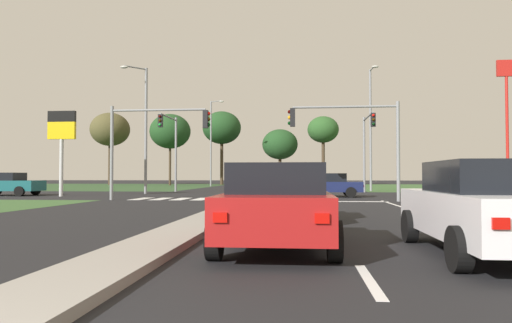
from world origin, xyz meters
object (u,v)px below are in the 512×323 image
car_teal_second (7,184)px  car_navy_sixth (328,185)px  car_white_near (486,207)px  car_beige_third (263,180)px  car_black_fifth (287,193)px  treeline_second (170,131)px  street_lamp_fourth (212,139)px  traffic_signal_far_right (367,139)px  traffic_signal_near_left (150,134)px  street_lamp_second (144,123)px  car_red_eighth (278,205)px  fastfood_pole_sign (507,96)px  car_grey_seventh (247,181)px  street_lamp_third (371,123)px  treeline_near (110,130)px  treeline_fourth (280,145)px  traffic_signal_near_right (354,131)px  pedestrian_at_median (274,176)px  fuel_price_totem (62,134)px  treeline_third (222,128)px  treeline_fifth (323,130)px  traffic_signal_far_left (171,139)px

car_teal_second → car_navy_sixth: 20.98m
car_white_near → car_beige_third: 55.21m
car_black_fifth → car_beige_third: bearing=95.4°
treeline_second → street_lamp_fourth: bearing=-33.5°
traffic_signal_far_right → traffic_signal_near_left: bearing=-139.0°
street_lamp_second → street_lamp_fourth: size_ratio=0.86×
street_lamp_fourth → traffic_signal_far_right: bearing=-53.9°
car_red_eighth → fastfood_pole_sign: fastfood_pole_sign is taller
car_white_near → treeline_second: bearing=110.8°
car_black_fifth → car_grey_seventh: bearing=98.8°
street_lamp_third → treeline_near: (-32.80, 23.13, 2.01)m
treeline_near → treeline_fourth: treeline_near is taller
car_white_near → car_teal_second: (-22.36, 21.48, -0.02)m
traffic_signal_far_right → traffic_signal_near_right: (-2.21, -11.38, -0.49)m
car_white_near → treeline_fourth: bearing=95.9°
pedestrian_at_median → treeline_fourth: 23.81m
car_black_fifth → fastfood_pole_sign: (20.37, 34.03, 8.31)m
car_grey_seventh → treeline_near: treeline_near is taller
car_black_fifth → fuel_price_totem: bearing=135.0°
car_white_near → treeline_second: 58.57m
pedestrian_at_median → treeline_second: treeline_second is taller
street_lamp_fourth → treeline_fourth: (8.16, 7.73, -0.20)m
car_grey_seventh → street_lamp_fourth: street_lamp_fourth is taller
car_red_eighth → treeline_fourth: size_ratio=0.55×
street_lamp_second → treeline_third: (-0.16, 34.72, 3.15)m
traffic_signal_near_left → fastfood_pole_sign: 36.85m
traffic_signal_far_right → treeline_fifth: treeline_fifth is taller
car_beige_third → pedestrian_at_median: size_ratio=2.30×
car_black_fifth → treeline_third: (-11.09, 53.98, 7.45)m
fastfood_pole_sign → treeline_second: size_ratio=1.31×
car_black_fifth → traffic_signal_far_left: size_ratio=0.72×
traffic_signal_near_right → treeline_second: bearing=118.4°
street_lamp_third → treeline_near: 40.18m
car_navy_sixth → street_lamp_third: size_ratio=0.40×
traffic_signal_far_left → fastfood_pole_sign: (30.19, 11.65, 4.93)m
car_beige_third → pedestrian_at_median: bearing=97.2°
traffic_signal_far_left → traffic_signal_near_right: bearing=-41.8°
fuel_price_totem → treeline_near: (-11.64, 35.57, 3.84)m
car_white_near → street_lamp_second: bearing=119.7°
car_grey_seventh → treeline_fifth: bearing=-109.8°
car_teal_second → fuel_price_totem: bearing=79.1°
car_navy_sixth → car_red_eighth: 21.08m
traffic_signal_far_left → street_lamp_second: street_lamp_second is taller
street_lamp_second → fuel_price_totem: size_ratio=1.68×
fastfood_pole_sign → fuel_price_totem: size_ratio=2.32×
treeline_fifth → treeline_second: bearing=-171.2°
street_lamp_second → treeline_second: bearing=102.2°
traffic_signal_far_left → street_lamp_second: 3.44m
treeline_second → street_lamp_second: bearing=-77.8°
fastfood_pole_sign → treeline_fifth: (-16.94, 17.66, -1.52)m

